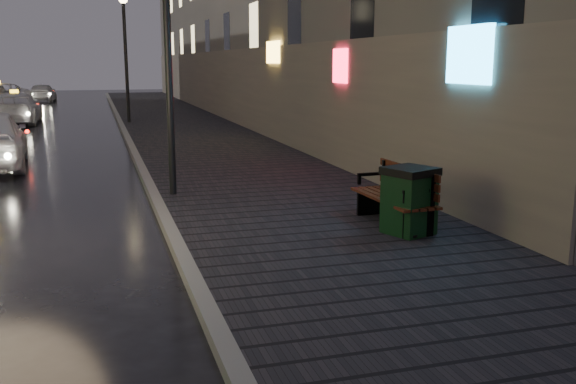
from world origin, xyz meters
The scene contains 9 objects.
ground centered at (0.00, 0.00, 0.00)m, with size 120.00×120.00×0.00m, color black.
sidewalk centered at (3.90, 21.00, 0.07)m, with size 4.60×58.00×0.15m, color black.
curb centered at (1.50, 21.00, 0.07)m, with size 0.20×58.00×0.15m, color slate.
lamp_near centered at (1.85, 6.00, 3.49)m, with size 0.36×0.36×5.28m.
lamp_far centered at (1.85, 22.00, 3.49)m, with size 0.36×0.36×5.28m.
bench centered at (4.97, 2.54, 0.62)m, with size 0.71×1.86×0.94m.
trash_bin centered at (4.90, 2.01, 0.66)m, with size 0.85×0.85×1.01m.
taxi_mid centered at (-2.87, 24.11, 0.68)m, with size 1.91×4.71×1.37m, color white.
car_far centered at (-2.89, 40.78, 0.63)m, with size 1.50×3.73×1.27m, color #9D9BA3.
Camera 1 is at (0.47, -6.45, 2.69)m, focal length 40.00 mm.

